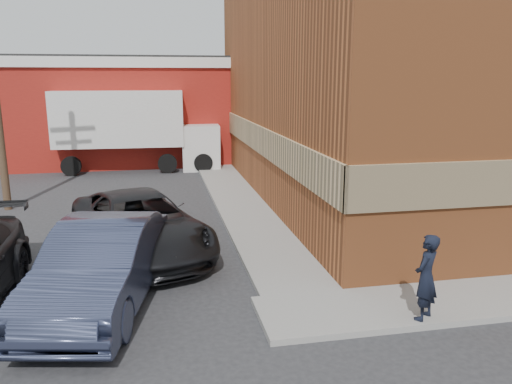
{
  "coord_description": "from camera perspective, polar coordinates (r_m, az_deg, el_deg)",
  "views": [
    {
      "loc": [
        -2.26,
        -9.36,
        4.52
      ],
      "look_at": [
        0.03,
        2.13,
        1.83
      ],
      "focal_mm": 35.0,
      "sensor_mm": 36.0,
      "label": 1
    }
  ],
  "objects": [
    {
      "name": "ground",
      "position": [
        10.64,
        2.12,
        -12.25
      ],
      "size": [
        90.0,
        90.0,
        0.0
      ],
      "primitive_type": "plane",
      "color": "#28282B",
      "rests_on": "ground"
    },
    {
      "name": "brick_building",
      "position": [
        21.27,
        19.57,
        12.63
      ],
      "size": [
        14.25,
        18.25,
        9.36
      ],
      "color": "#A9572B",
      "rests_on": "ground"
    },
    {
      "name": "sidewalk_west",
      "position": [
        19.11,
        -2.37,
        -0.59
      ],
      "size": [
        1.8,
        18.0,
        0.12
      ],
      "primitive_type": "cube",
      "color": "gray",
      "rests_on": "ground"
    },
    {
      "name": "warehouse",
      "position": [
        29.64,
        -18.76,
        8.94
      ],
      "size": [
        16.3,
        8.3,
        5.6
      ],
      "color": "maroon",
      "rests_on": "ground"
    },
    {
      "name": "man",
      "position": [
        9.82,
        18.85,
        -9.2
      ],
      "size": [
        0.71,
        0.68,
        1.64
      ],
      "primitive_type": "imported",
      "rotation": [
        0.0,
        0.0,
        3.81
      ],
      "color": "black",
      "rests_on": "sidewalk_south"
    },
    {
      "name": "sedan",
      "position": [
        10.59,
        -17.25,
        -7.98
      ],
      "size": [
        2.77,
        5.41,
        1.7
      ],
      "primitive_type": "imported",
      "rotation": [
        0.0,
        0.0,
        -0.2
      ],
      "color": "#323853",
      "rests_on": "ground"
    },
    {
      "name": "suv_a",
      "position": [
        13.36,
        -13.13,
        -3.64
      ],
      "size": [
        4.25,
        6.23,
        1.58
      ],
      "primitive_type": "imported",
      "rotation": [
        0.0,
        0.0,
        0.31
      ],
      "color": "black",
      "rests_on": "ground"
    },
    {
      "name": "box_truck",
      "position": [
        25.45,
        -13.56,
        7.47
      ],
      "size": [
        8.02,
        2.69,
        3.92
      ],
      "rotation": [
        0.0,
        0.0,
        -0.04
      ],
      "color": "silver",
      "rests_on": "ground"
    }
  ]
}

